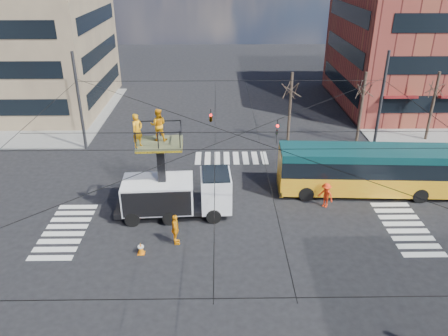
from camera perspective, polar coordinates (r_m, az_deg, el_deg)
ground at (r=25.87m, az=1.62°, el=-7.94°), size 120.00×120.00×0.00m
sidewalk_ne at (r=49.95m, az=25.58°, el=6.64°), size 18.00×18.00×0.12m
sidewalk_nw at (r=49.07m, az=-24.97°, el=6.45°), size 18.00×18.00×0.12m
crosswalks at (r=25.86m, az=1.62°, el=-7.92°), size 22.40×22.40×0.02m
building_ne at (r=51.47m, az=26.71°, el=15.01°), size 20.06×16.06×14.00m
overhead_network at (r=24.11m, az=1.54°, el=1.09°), size 24.24×24.24×8.00m
tree_a at (r=36.80m, az=8.78°, el=10.19°), size 2.00×2.00×6.00m
tree_b at (r=38.25m, az=17.81°, el=9.86°), size 2.00×2.00×6.00m
tree_c at (r=40.54m, az=25.99°, el=9.35°), size 2.00×2.00×6.00m
utility_truck at (r=26.35m, az=-6.32°, el=-1.97°), size 7.11×2.95×6.74m
city_bus at (r=30.27m, az=17.94°, el=-0.21°), size 11.45×3.14×3.20m
traffic_cone at (r=24.14m, az=-10.81°, el=-10.25°), size 0.36×0.36×0.68m
worker_ground at (r=24.30m, az=-6.37°, el=-8.00°), size 0.58×1.12×1.82m
flagger at (r=28.33m, az=13.15°, el=-3.47°), size 1.17×1.21×1.65m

